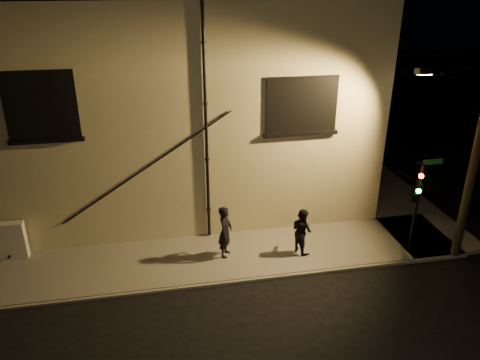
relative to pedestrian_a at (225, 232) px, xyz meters
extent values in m
plane|color=black|center=(1.41, -1.47, -1.06)|extent=(90.00, 90.00, 0.00)
cube|color=#626159|center=(-1.59, 0.03, -1.00)|extent=(20.00, 3.00, 0.12)
cube|color=#626159|center=(7.91, 6.53, -1.00)|extent=(3.00, 16.00, 0.12)
cube|color=#C0B88A|center=(-1.59, 7.53, 3.19)|extent=(16.00, 12.00, 8.50)
cube|color=black|center=(-5.59, 1.51, 4.34)|extent=(2.20, 0.10, 2.20)
cube|color=black|center=(-5.59, 1.53, 4.34)|extent=(1.98, 0.05, 1.98)
cube|color=black|center=(3.01, 1.51, 3.94)|extent=(2.60, 0.10, 2.00)
cube|color=#A5B28C|center=(3.01, 1.53, 3.94)|extent=(2.38, 0.05, 1.78)
cylinder|color=black|center=(-0.39, 1.45, 3.25)|extent=(0.11, 0.11, 8.30)
cylinder|color=black|center=(-2.59, 1.48, 1.94)|extent=(5.96, 0.04, 3.75)
cylinder|color=black|center=(-2.47, 1.48, 2.00)|extent=(5.96, 0.04, 3.75)
imported|color=black|center=(0.00, 0.00, 0.00)|extent=(0.70, 0.81, 1.89)
imported|color=black|center=(2.68, -0.25, -0.11)|extent=(0.89, 0.99, 1.67)
cylinder|color=black|center=(6.58, -0.82, 0.70)|extent=(0.12, 0.12, 3.29)
imported|color=black|center=(6.36, -0.94, 1.40)|extent=(0.74, 2.02, 0.80)
sphere|color=#FF140C|center=(6.38, -1.12, 2.04)|extent=(0.17, 0.17, 0.17)
sphere|color=#14FF3F|center=(6.38, -1.12, 1.50)|extent=(0.17, 0.17, 0.17)
cube|color=#0C4C1E|center=(6.93, -0.82, 2.39)|extent=(0.70, 0.03, 0.18)
cylinder|color=black|center=(8.00, -1.44, 2.42)|extent=(0.29, 0.29, 6.98)
cylinder|color=black|center=(7.20, -0.89, 5.43)|extent=(1.77, 0.97, 0.10)
cube|color=black|center=(6.40, -0.34, 5.33)|extent=(0.55, 0.28, 0.18)
cube|color=#FFC672|center=(6.40, -0.34, 5.23)|extent=(0.42, 0.20, 0.04)
camera|label=1|loc=(-2.15, -13.85, 8.15)|focal=35.00mm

